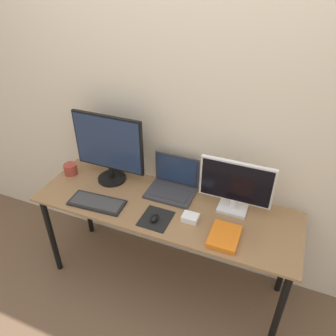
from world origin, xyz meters
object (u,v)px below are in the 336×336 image
(keyboard, at_px, (97,203))
(power_brick, at_px, (190,218))
(monitor_left, at_px, (109,148))
(laptop, at_px, (173,183))
(monitor_right, at_px, (236,186))
(mouse, at_px, (155,218))
(book, at_px, (224,236))
(mug, at_px, (71,169))

(keyboard, relative_size, power_brick, 3.80)
(monitor_left, height_order, keyboard, monitor_left)
(laptop, relative_size, keyboard, 0.85)
(monitor_right, xyz_separation_m, power_brick, (-0.22, -0.19, -0.17))
(mouse, bearing_deg, laptop, 92.23)
(monitor_right, bearing_deg, power_brick, -138.47)
(monitor_left, xyz_separation_m, mouse, (0.47, -0.28, -0.24))
(monitor_left, xyz_separation_m, power_brick, (0.66, -0.19, -0.25))
(monitor_right, bearing_deg, keyboard, -161.57)
(laptop, height_order, book, laptop)
(monitor_left, xyz_separation_m, mug, (-0.32, -0.05, -0.22))
(monitor_left, xyz_separation_m, book, (0.89, -0.26, -0.25))
(mouse, height_order, mug, mug)
(book, bearing_deg, mug, 170.03)
(book, bearing_deg, mouse, -177.27)
(power_brick, bearing_deg, book, -17.21)
(monitor_right, height_order, power_brick, monitor_right)
(mug, bearing_deg, keyboard, -31.66)
(monitor_left, bearing_deg, book, -16.48)
(mug, bearing_deg, book, -9.97)
(laptop, relative_size, mug, 3.35)
(book, bearing_deg, monitor_right, 93.02)
(monitor_right, xyz_separation_m, laptop, (-0.42, 0.05, -0.13))
(monitor_left, relative_size, power_brick, 5.19)
(keyboard, bearing_deg, mug, 148.34)
(power_brick, bearing_deg, monitor_right, 41.53)
(laptop, relative_size, mouse, 4.51)
(laptop, distance_m, mug, 0.78)
(monitor_right, distance_m, mouse, 0.53)
(mouse, height_order, book, mouse)
(mug, distance_m, power_brick, 0.99)
(keyboard, distance_m, mouse, 0.42)
(mouse, bearing_deg, monitor_left, 148.72)
(mug, xyz_separation_m, power_brick, (0.98, -0.14, -0.02))
(monitor_right, bearing_deg, monitor_left, -180.00)
(monitor_left, relative_size, mouse, 7.25)
(mouse, height_order, power_brick, mouse)
(mouse, distance_m, book, 0.43)
(monitor_left, bearing_deg, mouse, -31.28)
(laptop, height_order, keyboard, laptop)
(keyboard, xyz_separation_m, power_brick, (0.61, 0.08, 0.01))
(monitor_right, height_order, mug, monitor_right)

